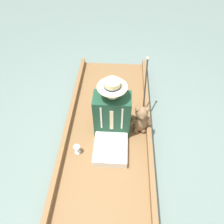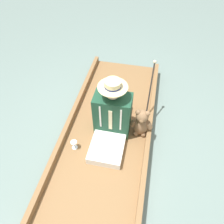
# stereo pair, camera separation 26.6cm
# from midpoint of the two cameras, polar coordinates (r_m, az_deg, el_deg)

# --- Properties ---
(ground_plane) EXTENTS (16.00, 16.00, 0.00)m
(ground_plane) POSITION_cam_midpoint_polar(r_m,az_deg,el_deg) (3.02, 1.02, -8.29)
(ground_plane) COLOR slate
(punt_boat) EXTENTS (1.15, 3.32, 0.22)m
(punt_boat) POSITION_cam_midpoint_polar(r_m,az_deg,el_deg) (2.96, 1.04, -7.52)
(punt_boat) COLOR brown
(punt_boat) RESTS_ON ground_plane
(seat_cushion) EXTENTS (0.40, 0.28, 0.15)m
(seat_cushion) POSITION_cam_midpoint_polar(r_m,az_deg,el_deg) (3.13, 3.24, 0.51)
(seat_cushion) COLOR #B24738
(seat_cushion) RESTS_ON punt_boat
(seated_person) EXTENTS (0.46, 0.75, 0.86)m
(seated_person) POSITION_cam_midpoint_polar(r_m,az_deg,el_deg) (2.71, 2.69, -1.85)
(seated_person) COLOR white
(seated_person) RESTS_ON punt_boat
(teddy_bear) EXTENTS (0.31, 0.18, 0.44)m
(teddy_bear) POSITION_cam_midpoint_polar(r_m,az_deg,el_deg) (2.84, 10.31, -3.09)
(teddy_bear) COLOR #846042
(teddy_bear) RESTS_ON punt_boat
(wine_glass) EXTENTS (0.08, 0.08, 0.12)m
(wine_glass) POSITION_cam_midpoint_polar(r_m,az_deg,el_deg) (2.77, -7.19, -8.33)
(wine_glass) COLOR silver
(wine_glass) RESTS_ON punt_boat
(walking_cane) EXTENTS (0.04, 0.40, 0.81)m
(walking_cane) POSITION_cam_midpoint_polar(r_m,az_deg,el_deg) (2.93, 12.60, 5.93)
(walking_cane) COLOR #2D2823
(walking_cane) RESTS_ON punt_boat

